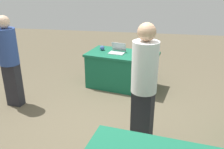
{
  "coord_description": "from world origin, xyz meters",
  "views": [
    {
      "loc": [
        -0.54,
        3.31,
        2.28
      ],
      "look_at": [
        0.03,
        -0.05,
        0.9
      ],
      "focal_mm": 39.22,
      "sensor_mm": 36.0,
      "label": 1
    }
  ],
  "objects": [
    {
      "name": "yarn_ball",
      "position": [
        0.55,
        -1.77,
        0.81
      ],
      "size": [
        0.1,
        0.1,
        0.1
      ],
      "primitive_type": "sphere",
      "color": "#3F5999",
      "rests_on": "table_foreground"
    },
    {
      "name": "person_presenter",
      "position": [
        -0.46,
        0.36,
        0.99
      ],
      "size": [
        0.43,
        0.43,
        1.77
      ],
      "rotation": [
        0.0,
        0.0,
        5.98
      ],
      "color": "#26262D",
      "rests_on": "ground"
    },
    {
      "name": "person_attendee_standing",
      "position": [
        1.95,
        -0.45,
        0.93
      ],
      "size": [
        0.38,
        0.38,
        1.67
      ],
      "rotation": [
        0.0,
        0.0,
        6.16
      ],
      "color": "#26262D",
      "rests_on": "ground"
    },
    {
      "name": "ground_plane",
      "position": [
        0.0,
        0.0,
        0.0
      ],
      "size": [
        14.4,
        14.4,
        0.0
      ],
      "primitive_type": "plane",
      "color": "brown"
    },
    {
      "name": "scissors_red",
      "position": [
        -0.23,
        -1.4,
        0.76
      ],
      "size": [
        0.15,
        0.15,
        0.01
      ],
      "primitive_type": "cube",
      "rotation": [
        0.0,
        0.0,
        0.76
      ],
      "color": "red",
      "rests_on": "table_foreground"
    },
    {
      "name": "laptop_silver",
      "position": [
        0.19,
        -1.63,
        0.8
      ],
      "size": [
        0.37,
        0.35,
        0.21
      ],
      "rotation": [
        0.0,
        0.0,
        -0.19
      ],
      "color": "silver",
      "rests_on": "table_foreground"
    },
    {
      "name": "table_foreground",
      "position": [
        0.08,
        -1.62,
        0.38
      ],
      "size": [
        1.61,
        1.11,
        0.76
      ],
      "rotation": [
        0.0,
        0.0,
        -0.21
      ],
      "color": "#196647",
      "rests_on": "ground"
    }
  ]
}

